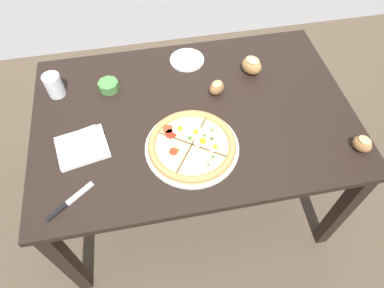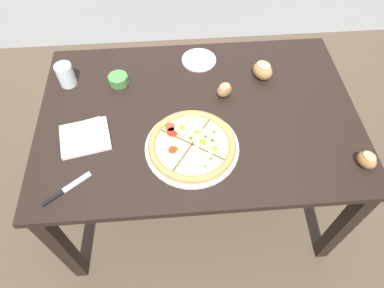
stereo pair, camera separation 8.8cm
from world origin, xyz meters
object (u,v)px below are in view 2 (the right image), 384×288
at_px(dining_table, 198,126).
at_px(pizza, 192,145).
at_px(bread_piece_mid, 367,160).
at_px(water_glass, 66,76).
at_px(bread_piece_far, 224,90).
at_px(napkin_folded, 85,137).
at_px(knife_main, 66,189).
at_px(ramekin_bowl, 118,79).
at_px(bread_piece_near, 263,70).
at_px(side_saucer, 199,60).

height_order(dining_table, pizza, pizza).
distance_m(bread_piece_mid, water_glass, 1.33).
bearing_deg(dining_table, bread_piece_far, 37.46).
xyz_separation_m(napkin_folded, knife_main, (-0.05, -0.23, -0.01)).
bearing_deg(knife_main, bread_piece_far, -3.08).
bearing_deg(ramekin_bowl, bread_piece_near, -1.30).
bearing_deg(side_saucer, bread_piece_far, -69.18).
bearing_deg(bread_piece_mid, napkin_folded, 169.09).
bearing_deg(pizza, ramekin_bowl, 128.06).
height_order(dining_table, ramekin_bowl, ramekin_bowl).
distance_m(pizza, knife_main, 0.51).
relative_size(water_glass, side_saucer, 0.64).
bearing_deg(napkin_folded, water_glass, 108.39).
xyz_separation_m(bread_piece_far, side_saucer, (-0.09, 0.24, -0.03)).
bearing_deg(bread_piece_near, ramekin_bowl, 178.70).
relative_size(napkin_folded, knife_main, 1.31).
xyz_separation_m(bread_piece_far, water_glass, (-0.71, 0.13, 0.01)).
distance_m(pizza, water_glass, 0.68).
relative_size(dining_table, ramekin_bowl, 14.65).
bearing_deg(water_glass, bread_piece_mid, -24.25).
bearing_deg(water_glass, dining_table, -21.15).
bearing_deg(pizza, knife_main, -162.51).
xyz_separation_m(ramekin_bowl, knife_main, (-0.17, -0.55, -0.02)).
distance_m(dining_table, pizza, 0.22).
distance_m(dining_table, knife_main, 0.63).
bearing_deg(napkin_folded, dining_table, 12.46).
bearing_deg(bread_piece_far, pizza, -120.69).
bearing_deg(napkin_folded, side_saucer, 41.03).
relative_size(bread_piece_mid, water_glass, 0.89).
xyz_separation_m(dining_table, pizza, (-0.04, -0.19, 0.11)).
relative_size(napkin_folded, bread_piece_far, 2.44).
xyz_separation_m(dining_table, ramekin_bowl, (-0.35, 0.21, 0.12)).
relative_size(dining_table, bread_piece_near, 11.37).
relative_size(dining_table, water_glass, 12.88).
bearing_deg(water_glass, side_saucer, 10.12).
distance_m(napkin_folded, water_glass, 0.35).
distance_m(pizza, ramekin_bowl, 0.51).
height_order(pizza, bread_piece_near, bread_piece_near).
bearing_deg(bread_piece_mid, knife_main, -178.95).
distance_m(pizza, bread_piece_near, 0.53).
distance_m(napkin_folded, bread_piece_near, 0.85).
height_order(napkin_folded, bread_piece_far, bread_piece_far).
xyz_separation_m(pizza, water_glass, (-0.55, 0.41, 0.03)).
distance_m(napkin_folded, bread_piece_mid, 1.12).
bearing_deg(napkin_folded, bread_piece_near, 20.84).
distance_m(dining_table, ramekin_bowl, 0.43).
xyz_separation_m(dining_table, bread_piece_near, (0.32, 0.20, 0.14)).
distance_m(dining_table, napkin_folded, 0.50).
height_order(bread_piece_mid, bread_piece_far, bread_piece_mid).
relative_size(bread_piece_mid, bread_piece_far, 1.04).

